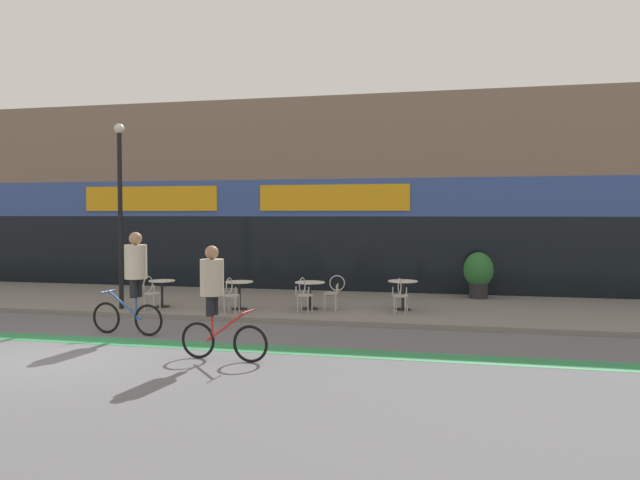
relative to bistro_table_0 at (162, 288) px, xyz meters
The scene contains 18 objects.
ground_plane 5.63m from the bistro_table_0, 84.39° to the right, with size 120.00×120.00×0.00m, color #5B5B60.
sidewalk_slab 1.86m from the bistro_table_0, 71.97° to the left, with size 40.00×5.50×0.12m, color slate.
storefront_facade 6.91m from the bistro_table_0, 85.11° to the left, with size 40.00×4.06×6.38m.
bike_lane_stripe 3.89m from the bistro_table_0, 81.81° to the right, with size 36.00×0.70×0.01m, color #2D844C.
bistro_table_0 is the anchor object (origin of this frame).
bistro_table_1 2.15m from the bistro_table_0, ahead, with size 0.72×0.72×0.73m.
bistro_table_2 3.96m from the bistro_table_0, ahead, with size 0.79×0.79×0.71m.
bistro_table_3 6.37m from the bistro_table_0, ahead, with size 0.77×0.77×0.76m.
cafe_chair_0_near 0.63m from the bistro_table_0, 90.72° to the right, with size 0.44×0.59×0.90m.
cafe_chair_1_near 2.22m from the bistro_table_0, 14.36° to the right, with size 0.40×0.58×0.90m.
cafe_chair_1_side 1.53m from the bistro_table_0, ahead, with size 0.59×0.43×0.90m.
cafe_chair_2_near 3.92m from the bistro_table_0, ahead, with size 0.45×0.60×0.90m.
cafe_chair_2_side 4.58m from the bistro_table_0, ahead, with size 0.59×0.44×0.90m.
cafe_chair_3_near 6.30m from the bistro_table_0, ahead, with size 0.43×0.59×0.90m.
planter_pot 9.04m from the bistro_table_0, 23.87° to the left, with size 0.86×0.86×1.36m.
lamp_post 2.52m from the bistro_table_0, 151.56° to the right, with size 0.26×0.26×4.82m.
cyclist_0 5.99m from the bistro_table_0, 54.12° to the right, with size 1.69×0.53×2.04m.
cyclist_1 3.29m from the bistro_table_0, 73.30° to the right, with size 1.74×0.55×2.22m.
Camera 1 is at (7.21, -9.60, 2.61)m, focal length 35.00 mm.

